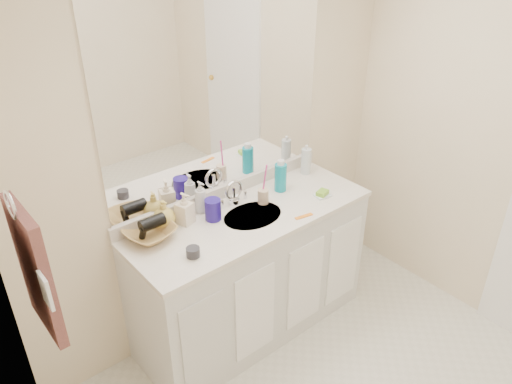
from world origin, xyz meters
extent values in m
cube|color=#F8E5C2|center=(0.00, 1.30, 1.20)|extent=(2.60, 0.02, 2.40)
cube|color=silver|center=(0.00, 1.02, 0.42)|extent=(1.50, 0.55, 0.85)
cube|color=white|center=(0.00, 1.02, 0.86)|extent=(1.52, 0.57, 0.03)
cube|color=silver|center=(0.00, 1.29, 0.92)|extent=(1.52, 0.03, 0.08)
cylinder|color=beige|center=(0.00, 1.00, 0.87)|extent=(0.37, 0.37, 0.02)
cylinder|color=silver|center=(0.00, 1.18, 0.94)|extent=(0.02, 0.02, 0.11)
cube|color=white|center=(0.00, 1.29, 1.56)|extent=(1.48, 0.01, 1.20)
cylinder|color=navy|center=(-0.20, 1.12, 0.94)|extent=(0.10, 0.10, 0.13)
cylinder|color=beige|center=(0.14, 1.08, 0.93)|extent=(0.09, 0.09, 0.09)
cylinder|color=#E63C9D|center=(0.15, 1.08, 1.03)|extent=(0.02, 0.04, 0.22)
cylinder|color=#0D8BA3|center=(0.33, 1.13, 0.97)|extent=(0.09, 0.09, 0.18)
cylinder|color=silver|center=(0.61, 1.19, 0.97)|extent=(0.08, 0.08, 0.18)
cube|color=white|center=(0.47, 0.90, 0.89)|extent=(0.11, 0.09, 0.01)
cube|color=#7DBB2D|center=(0.47, 0.90, 0.90)|extent=(0.09, 0.07, 0.03)
cube|color=orange|center=(0.22, 0.80, 0.88)|extent=(0.12, 0.04, 0.00)
cylinder|color=#2B2A30|center=(-0.48, 0.90, 0.91)|extent=(0.09, 0.09, 0.05)
imported|color=silver|center=(-0.21, 1.23, 0.98)|extent=(0.08, 0.08, 0.20)
imported|color=#F7E4CA|center=(-0.34, 1.19, 0.97)|extent=(0.11, 0.11, 0.19)
imported|color=#D6B953|center=(-0.45, 1.23, 0.96)|extent=(0.16, 0.16, 0.16)
imported|color=#A97F44|center=(-0.57, 1.19, 0.91)|extent=(0.31, 0.31, 0.06)
cylinder|color=black|center=(-0.55, 1.19, 0.97)|extent=(0.14, 0.07, 0.07)
torus|color=silver|center=(-1.27, 0.77, 1.55)|extent=(0.01, 0.11, 0.11)
cube|color=#502D2B|center=(-1.25, 0.77, 1.25)|extent=(0.04, 0.32, 0.55)
cube|color=white|center=(-1.27, 0.57, 1.30)|extent=(0.01, 0.08, 0.13)
camera|label=1|loc=(-1.56, -0.90, 2.44)|focal=35.00mm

